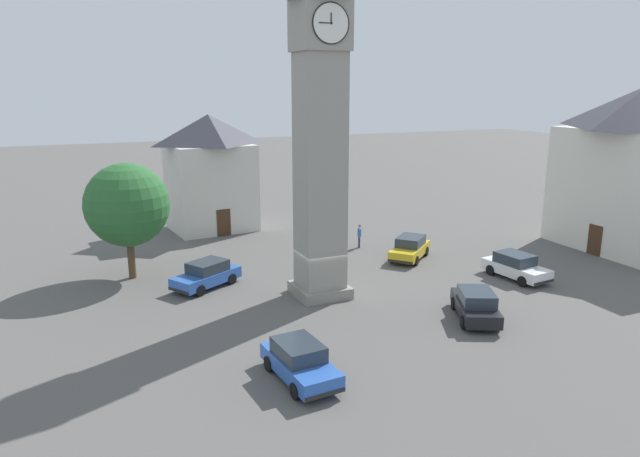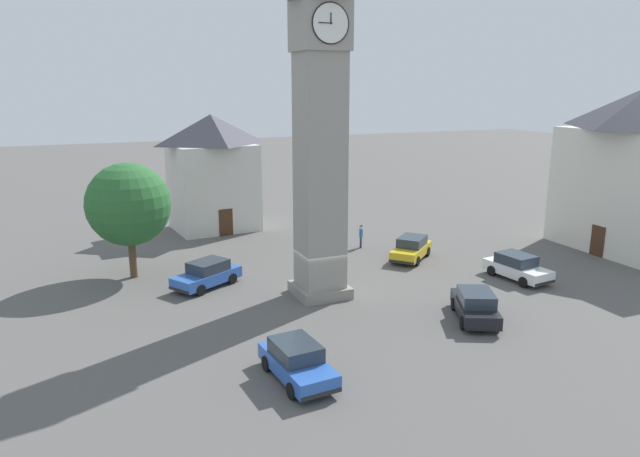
{
  "view_description": "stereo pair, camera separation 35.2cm",
  "coord_description": "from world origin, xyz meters",
  "px_view_note": "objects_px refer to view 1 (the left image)",
  "views": [
    {
      "loc": [
        12.23,
        27.65,
        11.22
      ],
      "look_at": [
        0.0,
        0.0,
        3.8
      ],
      "focal_mm": 32.34,
      "sensor_mm": 36.0,
      "label": 1
    },
    {
      "loc": [
        11.91,
        27.79,
        11.22
      ],
      "look_at": [
        0.0,
        0.0,
        3.8
      ],
      "focal_mm": 32.34,
      "sensor_mm": 36.0,
      "label": 2
    }
  ],
  "objects_px": {
    "building_shop_left": "(210,172)",
    "tree": "(127,205)",
    "car_white_side": "(516,266)",
    "building_terrace_right": "(638,169)",
    "car_red_corner": "(300,361)",
    "car_blue_kerb": "(410,248)",
    "car_silver_kerb": "(207,274)",
    "pedestrian": "(359,234)",
    "car_black_far": "(476,305)",
    "clock_tower": "(320,47)"
  },
  "relations": [
    {
      "from": "clock_tower",
      "to": "pedestrian",
      "type": "bearing_deg",
      "value": -130.02
    },
    {
      "from": "building_shop_left",
      "to": "tree",
      "type": "bearing_deg",
      "value": 54.26
    },
    {
      "from": "car_silver_kerb",
      "to": "building_terrace_right",
      "type": "relative_size",
      "value": 0.39
    },
    {
      "from": "clock_tower",
      "to": "car_black_far",
      "type": "relative_size",
      "value": 5.05
    },
    {
      "from": "tree",
      "to": "building_terrace_right",
      "type": "relative_size",
      "value": 0.61
    },
    {
      "from": "car_silver_kerb",
      "to": "pedestrian",
      "type": "height_order",
      "value": "pedestrian"
    },
    {
      "from": "pedestrian",
      "to": "tree",
      "type": "height_order",
      "value": "tree"
    },
    {
      "from": "car_white_side",
      "to": "building_terrace_right",
      "type": "xyz_separation_m",
      "value": [
        -11.75,
        -1.68,
        5.04
      ]
    },
    {
      "from": "car_silver_kerb",
      "to": "building_terrace_right",
      "type": "height_order",
      "value": "building_terrace_right"
    },
    {
      "from": "car_silver_kerb",
      "to": "clock_tower",
      "type": "bearing_deg",
      "value": 145.1
    },
    {
      "from": "car_blue_kerb",
      "to": "car_silver_kerb",
      "type": "distance_m",
      "value": 13.77
    },
    {
      "from": "pedestrian",
      "to": "building_shop_left",
      "type": "height_order",
      "value": "building_shop_left"
    },
    {
      "from": "car_silver_kerb",
      "to": "building_shop_left",
      "type": "distance_m",
      "value": 14.8
    },
    {
      "from": "pedestrian",
      "to": "building_shop_left",
      "type": "relative_size",
      "value": 0.18
    },
    {
      "from": "car_blue_kerb",
      "to": "car_black_far",
      "type": "distance_m",
      "value": 10.49
    },
    {
      "from": "car_blue_kerb",
      "to": "car_silver_kerb",
      "type": "relative_size",
      "value": 0.96
    },
    {
      "from": "car_blue_kerb",
      "to": "building_shop_left",
      "type": "relative_size",
      "value": 0.46
    },
    {
      "from": "car_black_far",
      "to": "pedestrian",
      "type": "height_order",
      "value": "pedestrian"
    },
    {
      "from": "pedestrian",
      "to": "building_terrace_right",
      "type": "xyz_separation_m",
      "value": [
        -17.17,
        8.24,
        4.79
      ]
    },
    {
      "from": "car_silver_kerb",
      "to": "car_black_far",
      "type": "relative_size",
      "value": 0.99
    },
    {
      "from": "car_white_side",
      "to": "car_red_corner",
      "type": "bearing_deg",
      "value": 20.66
    },
    {
      "from": "car_red_corner",
      "to": "tree",
      "type": "relative_size",
      "value": 0.61
    },
    {
      "from": "car_black_far",
      "to": "building_terrace_right",
      "type": "xyz_separation_m",
      "value": [
        -18.02,
        -5.78,
        5.04
      ]
    },
    {
      "from": "car_silver_kerb",
      "to": "car_red_corner",
      "type": "distance_m",
      "value": 12.23
    },
    {
      "from": "car_red_corner",
      "to": "car_blue_kerb",
      "type": "bearing_deg",
      "value": -136.4
    },
    {
      "from": "clock_tower",
      "to": "car_silver_kerb",
      "type": "xyz_separation_m",
      "value": [
        5.46,
        -3.81,
        -12.43
      ]
    },
    {
      "from": "car_white_side",
      "to": "building_terrace_right",
      "type": "distance_m",
      "value": 12.9
    },
    {
      "from": "tree",
      "to": "car_red_corner",
      "type": "bearing_deg",
      "value": 106.34
    },
    {
      "from": "car_red_corner",
      "to": "building_terrace_right",
      "type": "height_order",
      "value": "building_terrace_right"
    },
    {
      "from": "building_shop_left",
      "to": "car_silver_kerb",
      "type": "bearing_deg",
      "value": 75.06
    },
    {
      "from": "car_red_corner",
      "to": "car_silver_kerb",
      "type": "bearing_deg",
      "value": -85.9
    },
    {
      "from": "pedestrian",
      "to": "car_red_corner",
      "type": "bearing_deg",
      "value": 55.51
    },
    {
      "from": "car_red_corner",
      "to": "building_shop_left",
      "type": "distance_m",
      "value": 26.43
    },
    {
      "from": "building_shop_left",
      "to": "building_terrace_right",
      "type": "height_order",
      "value": "building_terrace_right"
    },
    {
      "from": "car_white_side",
      "to": "tree",
      "type": "relative_size",
      "value": 0.61
    },
    {
      "from": "car_black_far",
      "to": "pedestrian",
      "type": "bearing_deg",
      "value": -93.46
    },
    {
      "from": "car_white_side",
      "to": "building_terrace_right",
      "type": "relative_size",
      "value": 0.38
    },
    {
      "from": "car_black_far",
      "to": "tree",
      "type": "xyz_separation_m",
      "value": [
        14.84,
        -13.57,
        3.73
      ]
    },
    {
      "from": "car_black_far",
      "to": "building_shop_left",
      "type": "relative_size",
      "value": 0.48
    },
    {
      "from": "clock_tower",
      "to": "pedestrian",
      "type": "height_order",
      "value": "clock_tower"
    },
    {
      "from": "tree",
      "to": "building_shop_left",
      "type": "xyz_separation_m",
      "value": [
        -7.41,
        -10.29,
        0.19
      ]
    },
    {
      "from": "pedestrian",
      "to": "building_terrace_right",
      "type": "relative_size",
      "value": 0.15
    },
    {
      "from": "car_white_side",
      "to": "building_shop_left",
      "type": "height_order",
      "value": "building_shop_left"
    },
    {
      "from": "tree",
      "to": "building_terrace_right",
      "type": "xyz_separation_m",
      "value": [
        -32.86,
        7.79,
        1.31
      ]
    },
    {
      "from": "building_terrace_right",
      "to": "clock_tower",
      "type": "bearing_deg",
      "value": -1.19
    },
    {
      "from": "car_red_corner",
      "to": "building_shop_left",
      "type": "height_order",
      "value": "building_shop_left"
    },
    {
      "from": "pedestrian",
      "to": "building_shop_left",
      "type": "distance_m",
      "value": 13.38
    },
    {
      "from": "car_blue_kerb",
      "to": "car_white_side",
      "type": "bearing_deg",
      "value": 120.88
    },
    {
      "from": "clock_tower",
      "to": "car_black_far",
      "type": "distance_m",
      "value": 15.02
    },
    {
      "from": "pedestrian",
      "to": "building_terrace_right",
      "type": "height_order",
      "value": "building_terrace_right"
    }
  ]
}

